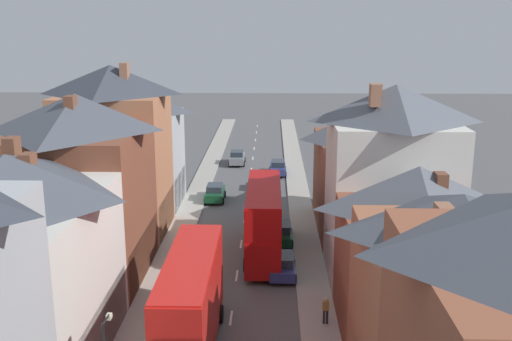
# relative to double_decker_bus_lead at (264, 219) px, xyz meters

# --- Properties ---
(pavement_left) EXTENTS (2.20, 104.00, 0.14)m
(pavement_left) POSITION_rel_double_decker_bus_lead_xyz_m (-6.89, 10.27, -2.75)
(pavement_left) COLOR #A8A399
(pavement_left) RESTS_ON ground
(pavement_right) EXTENTS (2.20, 104.00, 0.14)m
(pavement_right) POSITION_rel_double_decker_bus_lead_xyz_m (3.31, 10.27, -2.75)
(pavement_right) COLOR #A8A399
(pavement_right) RESTS_ON ground
(centre_line_dashes) EXTENTS (0.14, 97.80, 0.01)m
(centre_line_dashes) POSITION_rel_double_decker_bus_lead_xyz_m (-1.79, 8.27, -2.81)
(centre_line_dashes) COLOR silver
(centre_line_dashes) RESTS_ON ground
(terrace_row_left) EXTENTS (8.00, 55.95, 13.87)m
(terrace_row_left) POSITION_rel_double_decker_bus_lead_xyz_m (-11.98, -11.70, 3.19)
(terrace_row_left) COLOR brown
(terrace_row_left) RESTS_ON ground
(terrace_row_right) EXTENTS (8.00, 52.68, 13.26)m
(terrace_row_right) POSITION_rel_double_decker_bus_lead_xyz_m (8.39, -15.56, 2.98)
(terrace_row_right) COLOR #BCB7A8
(terrace_row_right) RESTS_ON ground
(double_decker_bus_lead) EXTENTS (2.74, 10.80, 5.30)m
(double_decker_bus_lead) POSITION_rel_double_decker_bus_lead_xyz_m (0.00, 0.00, 0.00)
(double_decker_bus_lead) COLOR #B70F0F
(double_decker_bus_lead) RESTS_ON ground
(double_decker_bus_mid_street) EXTENTS (2.74, 10.80, 5.30)m
(double_decker_bus_mid_street) POSITION_rel_double_decker_bus_lead_xyz_m (-3.60, -13.49, 0.00)
(double_decker_bus_mid_street) COLOR red
(double_decker_bus_mid_street) RESTS_ON ground
(car_near_blue) EXTENTS (1.90, 4.31, 1.65)m
(car_near_blue) POSITION_rel_double_decker_bus_lead_xyz_m (1.31, 24.14, -1.99)
(car_near_blue) COLOR navy
(car_near_blue) RESTS_ON ground
(car_near_silver) EXTENTS (1.90, 4.42, 1.61)m
(car_near_silver) POSITION_rel_double_decker_bus_lead_xyz_m (1.31, 2.84, -2.00)
(car_near_silver) COLOR #144728
(car_near_silver) RESTS_ON ground
(car_parked_left_a) EXTENTS (1.90, 4.12, 1.57)m
(car_parked_left_a) POSITION_rel_double_decker_bus_lead_xyz_m (1.31, -3.59, -2.02)
(car_parked_left_a) COLOR navy
(car_parked_left_a) RESTS_ON ground
(car_mid_black) EXTENTS (1.90, 4.43, 1.63)m
(car_mid_black) POSITION_rel_double_decker_bus_lead_xyz_m (0.01, 17.91, -1.99)
(car_mid_black) COLOR black
(car_mid_black) RESTS_ON ground
(car_mid_white) EXTENTS (1.90, 3.98, 1.64)m
(car_mid_white) POSITION_rel_double_decker_bus_lead_xyz_m (-4.89, 13.79, -1.99)
(car_mid_white) COLOR #144728
(car_mid_white) RESTS_ON ground
(car_far_grey) EXTENTS (1.90, 4.04, 1.71)m
(car_far_grey) POSITION_rel_double_decker_bus_lead_xyz_m (-3.59, 28.89, -1.96)
(car_far_grey) COLOR gray
(car_far_grey) RESTS_ON ground
(pedestrian_mid_left) EXTENTS (0.36, 0.22, 1.61)m
(pedestrian_mid_left) POSITION_rel_double_decker_bus_lead_xyz_m (3.68, -10.49, -1.78)
(pedestrian_mid_left) COLOR #23232D
(pedestrian_mid_left) RESTS_ON pavement_right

